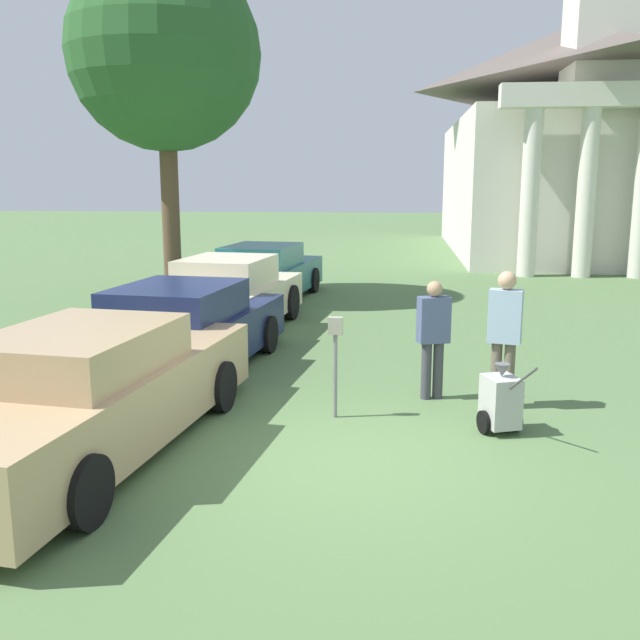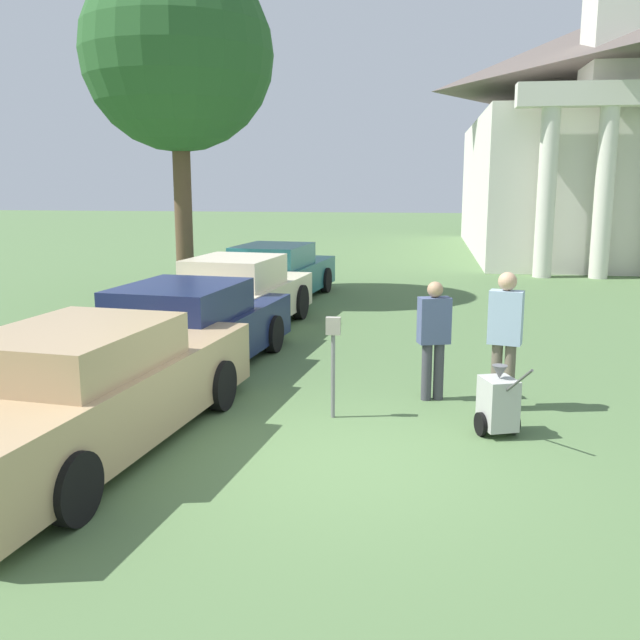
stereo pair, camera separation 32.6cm
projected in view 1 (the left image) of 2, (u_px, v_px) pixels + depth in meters
ground_plane at (347, 459)px, 7.70m from camera, size 120.00×120.00×0.00m
parked_car_tan at (91, 393)px, 7.78m from camera, size 2.39×5.45×1.43m
parked_car_navy at (182, 332)px, 11.03m from camera, size 2.41×5.14×1.41m
parked_car_cream at (230, 297)px, 14.11m from camera, size 2.32×4.78×1.49m
parked_car_teal at (264, 275)px, 17.67m from camera, size 2.39×5.28×1.41m
parking_meter at (335, 348)px, 8.89m from camera, size 0.18×0.09×1.30m
person_worker at (433, 333)px, 9.67m from camera, size 0.47×0.34×1.64m
person_supervisor at (505, 330)px, 9.26m from camera, size 0.46×0.32×1.82m
equipment_cart at (501, 401)px, 8.45m from camera, size 0.54×0.99×1.00m
church at (563, 121)px, 28.68m from camera, size 8.54×16.80×23.66m
shade_tree at (164, 54)px, 16.99m from camera, size 4.63×4.63×8.26m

